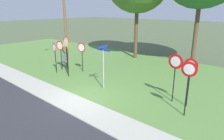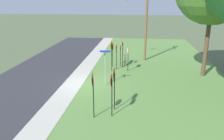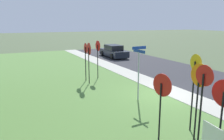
# 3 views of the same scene
# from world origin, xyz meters

# --- Properties ---
(ground_plane) EXTENTS (160.00, 160.00, 0.00)m
(ground_plane) POSITION_xyz_m (0.00, 0.00, 0.00)
(ground_plane) COLOR #4C5B3D
(road_asphalt) EXTENTS (44.00, 6.40, 0.01)m
(road_asphalt) POSITION_xyz_m (0.00, -4.80, 0.01)
(road_asphalt) COLOR #2D2D33
(road_asphalt) RESTS_ON ground_plane
(sidewalk_strip) EXTENTS (44.00, 1.60, 0.06)m
(sidewalk_strip) POSITION_xyz_m (0.00, -0.80, 0.03)
(sidewalk_strip) COLOR #ADAA9E
(sidewalk_strip) RESTS_ON ground_plane
(grass_median) EXTENTS (44.00, 12.00, 0.04)m
(grass_median) POSITION_xyz_m (0.00, 6.00, 0.02)
(grass_median) COLOR #567F3D
(grass_median) RESTS_ON ground_plane
(stop_sign_near_left) EXTENTS (0.69, 0.16, 2.36)m
(stop_sign_near_left) POSITION_xyz_m (-5.15, 1.76, 1.75)
(stop_sign_near_left) COLOR black
(stop_sign_near_left) RESTS_ON grass_median
(stop_sign_near_right) EXTENTS (0.77, 0.09, 2.65)m
(stop_sign_near_right) POSITION_xyz_m (-4.31, 2.22, 1.98)
(stop_sign_near_right) COLOR black
(stop_sign_near_right) RESTS_ON grass_median
(stop_sign_far_left) EXTENTS (0.74, 0.17, 2.33)m
(stop_sign_far_left) POSITION_xyz_m (-3.84, 3.35, 1.74)
(stop_sign_far_left) COLOR black
(stop_sign_far_left) RESTS_ON grass_median
(stop_sign_far_center) EXTENTS (0.62, 0.10, 2.76)m
(stop_sign_far_center) POSITION_xyz_m (-4.97, 2.77, 2.00)
(stop_sign_far_center) COLOR black
(stop_sign_far_center) RESTS_ON grass_median
(stop_sign_far_right) EXTENTS (0.78, 0.12, 2.42)m
(stop_sign_far_right) POSITION_xyz_m (-5.48, 2.52, 1.81)
(stop_sign_far_right) COLOR black
(stop_sign_far_right) RESTS_ON grass_median
(stop_sign_center_tall) EXTENTS (0.60, 0.12, 2.85)m
(stop_sign_center_tall) POSITION_xyz_m (-3.73, 1.83, 2.05)
(stop_sign_center_tall) COLOR black
(stop_sign_center_tall) RESTS_ON grass_median
(yield_sign_near_left) EXTENTS (0.72, 0.12, 2.67)m
(yield_sign_near_left) POSITION_xyz_m (5.13, 1.85, 2.04)
(yield_sign_near_left) COLOR black
(yield_sign_near_left) RESTS_ON grass_median
(yield_sign_near_right) EXTENTS (0.72, 0.10, 2.57)m
(yield_sign_near_right) POSITION_xyz_m (4.85, 2.85, 1.96)
(yield_sign_near_right) COLOR black
(yield_sign_near_right) RESTS_ON grass_median
(yield_sign_far_left) EXTENTS (0.79, 0.10, 2.66)m
(yield_sign_far_left) POSITION_xyz_m (4.04, 2.91, 2.04)
(yield_sign_far_left) COLOR black
(yield_sign_far_left) RESTS_ON grass_median
(street_name_post) EXTENTS (0.96, 0.82, 2.77)m
(street_name_post) POSITION_xyz_m (-0.04, 1.80, 1.70)
(street_name_post) COLOR #9EA0A8
(street_name_post) RESTS_ON grass_median
(utility_pole) EXTENTS (2.10, 2.57, 8.92)m
(utility_pole) POSITION_xyz_m (-8.02, 4.87, 4.85)
(utility_pole) COLOR brown
(utility_pole) RESTS_ON grass_median
(notice_board) EXTENTS (1.10, 0.17, 1.25)m
(notice_board) POSITION_xyz_m (-5.78, 3.01, 0.87)
(notice_board) COLOR black
(notice_board) RESTS_ON grass_median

